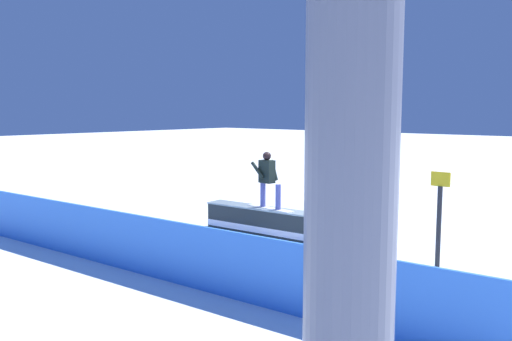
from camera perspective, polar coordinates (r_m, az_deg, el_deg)
ground_plane at (r=13.61m, az=3.93°, el=-7.47°), size 120.00×120.00×0.00m
grind_box at (r=13.53m, az=3.94°, el=-6.10°), size 5.32×0.94×0.73m
snowboarder at (r=13.76m, az=1.29°, el=-0.77°), size 1.53×0.44×1.48m
safety_fence at (r=10.49m, az=-10.06°, el=-8.43°), size 13.37×1.05×1.20m
trail_marker at (r=11.61m, az=19.20°, el=-4.78°), size 0.40×0.10×2.03m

